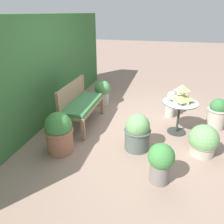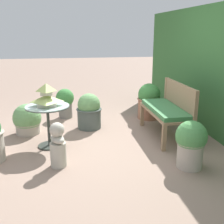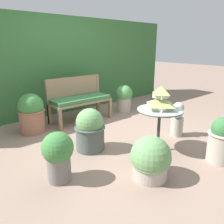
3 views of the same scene
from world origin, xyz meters
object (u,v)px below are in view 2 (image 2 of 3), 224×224
(garden_bench, at_px, (165,111))
(pagoda_birdhouse, at_px, (47,96))
(potted_plant_table_near, at_px, (27,120))
(potted_plant_table_far, at_px, (149,101))
(potted_plant_bench_left, at_px, (65,102))
(potted_plant_patio_mid, at_px, (89,111))
(garden_bust, at_px, (58,145))
(patio_table, at_px, (48,115))
(potted_plant_bench_right, at_px, (191,143))

(garden_bench, xyz_separation_m, pagoda_birdhouse, (0.14, -1.89, 0.36))
(potted_plant_table_near, bearing_deg, pagoda_birdhouse, 31.43)
(potted_plant_table_far, xyz_separation_m, potted_plant_bench_left, (-0.33, -1.66, -0.03))
(potted_plant_patio_mid, distance_m, potted_plant_table_far, 1.31)
(potted_plant_patio_mid, relative_size, potted_plant_table_near, 1.23)
(potted_plant_patio_mid, distance_m, potted_plant_bench_left, 0.84)
(garden_bench, relative_size, garden_bust, 2.09)
(potted_plant_table_far, distance_m, potted_plant_table_near, 2.37)
(patio_table, relative_size, potted_plant_bench_right, 1.04)
(patio_table, relative_size, pagoda_birdhouse, 1.80)
(potted_plant_table_far, distance_m, potted_plant_bench_left, 1.70)
(patio_table, height_order, potted_plant_bench_left, patio_table)
(garden_bench, height_order, potted_plant_bench_right, potted_plant_bench_right)
(potted_plant_bench_right, distance_m, potted_plant_table_far, 2.17)
(patio_table, relative_size, potted_plant_bench_left, 1.09)
(potted_plant_bench_left, height_order, potted_plant_table_near, potted_plant_bench_left)
(patio_table, xyz_separation_m, pagoda_birdhouse, (0.00, -0.00, 0.28))
(garden_bust, bearing_deg, potted_plant_table_far, 109.96)
(patio_table, relative_size, potted_plant_table_far, 0.91)
(potted_plant_bench_left, relative_size, potted_plant_table_near, 1.14)
(garden_bust, relative_size, potted_plant_table_far, 0.84)
(garden_bench, bearing_deg, potted_plant_patio_mid, -116.99)
(potted_plant_bench_right, bearing_deg, pagoda_birdhouse, -119.21)
(potted_plant_bench_right, distance_m, potted_plant_bench_left, 2.94)
(patio_table, xyz_separation_m, potted_plant_bench_left, (-1.48, 0.26, -0.17))
(pagoda_birdhouse, bearing_deg, potted_plant_table_far, 120.81)
(potted_plant_bench_left, xyz_separation_m, potted_plant_table_near, (0.84, -0.65, -0.09))
(potted_plant_patio_mid, bearing_deg, potted_plant_bench_right, 32.73)
(garden_bust, relative_size, potted_plant_patio_mid, 0.94)
(pagoda_birdhouse, xyz_separation_m, potted_plant_bench_left, (-1.48, 0.26, -0.45))
(potted_plant_patio_mid, bearing_deg, garden_bench, 63.01)
(patio_table, distance_m, potted_plant_table_far, 2.25)
(potted_plant_bench_left, bearing_deg, potted_plant_table_near, -37.85)
(garden_bench, xyz_separation_m, patio_table, (0.14, -1.89, 0.08))
(garden_bust, bearing_deg, pagoda_birdhouse, 165.48)
(patio_table, distance_m, potted_plant_table_near, 0.80)
(pagoda_birdhouse, relative_size, potted_plant_patio_mid, 0.57)
(patio_table, xyz_separation_m, potted_plant_patio_mid, (-0.75, 0.68, -0.19))
(patio_table, bearing_deg, potted_plant_bench_right, 60.79)
(garden_bench, bearing_deg, potted_plant_table_near, -102.49)
(patio_table, bearing_deg, potted_plant_bench_left, 169.98)
(garden_bust, relative_size, potted_plant_bench_right, 0.95)
(patio_table, height_order, pagoda_birdhouse, pagoda_birdhouse)
(patio_table, distance_m, potted_plant_bench_right, 2.09)
(potted_plant_table_far, height_order, potted_plant_table_near, potted_plant_table_far)
(pagoda_birdhouse, relative_size, potted_plant_table_near, 0.69)
(potted_plant_table_near, bearing_deg, garden_bench, 77.51)
(garden_bench, xyz_separation_m, potted_plant_patio_mid, (-0.62, -1.21, -0.11))
(garden_bench, relative_size, patio_table, 1.92)
(pagoda_birdhouse, distance_m, potted_plant_patio_mid, 1.12)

